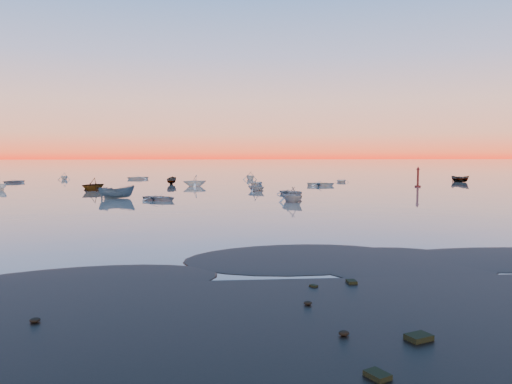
{
  "coord_description": "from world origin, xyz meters",
  "views": [
    {
      "loc": [
        -5.31,
        -23.73,
        5.42
      ],
      "look_at": [
        -1.01,
        28.0,
        1.35
      ],
      "focal_mm": 35.0,
      "sensor_mm": 36.0,
      "label": 1
    }
  ],
  "objects": [
    {
      "name": "channel_marker",
      "position": [
        27.16,
        53.58,
        1.33
      ],
      "size": [
        0.95,
        0.95,
        3.38
      ],
      "color": "#410E0D",
      "rests_on": "ground"
    },
    {
      "name": "boat_near_right",
      "position": [
        3.23,
        30.67,
        0.0
      ],
      "size": [
        4.02,
        3.27,
        1.29
      ],
      "primitive_type": "imported",
      "rotation": [
        0.0,
        0.0,
        3.66
      ],
      "color": "gray",
      "rests_on": "ground"
    },
    {
      "name": "mud_lobes",
      "position": [
        0.0,
        -1.0,
        0.01
      ],
      "size": [
        140.0,
        6.0,
        0.07
      ],
      "primitive_type": null,
      "color": "black",
      "rests_on": "ground"
    },
    {
      "name": "moored_fleet",
      "position": [
        0.0,
        53.0,
        0.0
      ],
      "size": [
        124.0,
        58.0,
        1.2
      ],
      "primitive_type": null,
      "color": "silver",
      "rests_on": "ground"
    },
    {
      "name": "ground",
      "position": [
        0.0,
        100.0,
        0.0
      ],
      "size": [
        600.0,
        600.0,
        0.0
      ],
      "primitive_type": "plane",
      "color": "#6B6259",
      "rests_on": "ground"
    },
    {
      "name": "boat_near_center",
      "position": [
        -17.0,
        36.88,
        0.0
      ],
      "size": [
        3.0,
        4.6,
        1.47
      ],
      "primitive_type": "imported",
      "rotation": [
        0.0,
        0.0,
        1.88
      ],
      "color": "#324A5F",
      "rests_on": "ground"
    },
    {
      "name": "boat_near_left",
      "position": [
        -11.61,
        33.83,
        0.0
      ],
      "size": [
        3.49,
        4.37,
        1.02
      ],
      "primitive_type": "imported",
      "rotation": [
        0.0,
        0.0,
        1.05
      ],
      "color": "gray",
      "rests_on": "ground"
    }
  ]
}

